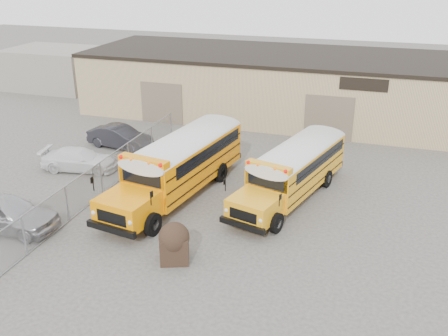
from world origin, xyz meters
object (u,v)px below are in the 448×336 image
(car_white, at_px, (80,159))
(car_silver, at_px, (7,213))
(school_bus_right, at_px, (335,136))
(tarp_bundle, at_px, (174,242))
(car_dark, at_px, (120,137))
(school_bus_left, at_px, (234,126))

(car_white, bearing_deg, car_silver, 175.40)
(school_bus_right, xyz_separation_m, car_white, (-13.72, -5.75, -0.93))
(car_silver, height_order, car_white, car_silver)
(car_white, bearing_deg, tarp_bundle, -138.94)
(car_silver, bearing_deg, tarp_bundle, -91.18)
(school_bus_right, xyz_separation_m, car_dark, (-13.28, -1.79, -0.85))
(car_white, xyz_separation_m, car_dark, (0.45, 3.96, 0.08))
(school_bus_right, relative_size, tarp_bundle, 5.60)
(school_bus_left, distance_m, school_bus_right, 6.07)
(school_bus_left, bearing_deg, school_bus_right, 5.49)
(car_dark, bearing_deg, car_white, -178.10)
(school_bus_left, height_order, car_white, school_bus_left)
(car_dark, bearing_deg, school_bus_left, -72.11)
(car_silver, xyz_separation_m, car_white, (-0.72, 6.90, -0.18))
(school_bus_left, relative_size, car_silver, 2.24)
(tarp_bundle, xyz_separation_m, car_white, (-8.84, 7.00, -0.24))
(school_bus_left, distance_m, tarp_bundle, 12.26)
(tarp_bundle, height_order, car_silver, tarp_bundle)
(school_bus_right, distance_m, tarp_bundle, 13.68)
(school_bus_left, bearing_deg, car_white, -146.06)
(school_bus_left, relative_size, car_dark, 2.48)
(car_white, bearing_deg, school_bus_right, -77.79)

